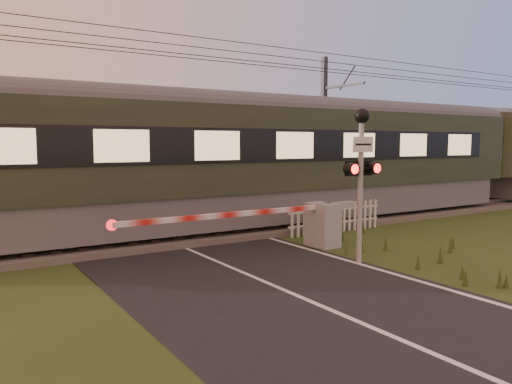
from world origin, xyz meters
TOP-DOWN VIEW (x-y plane):
  - ground at (0.00, 0.00)m, footprint 160.00×160.00m
  - road at (0.02, -0.23)m, footprint 6.00×140.00m
  - track_bed at (0.00, 6.50)m, footprint 140.00×3.40m
  - overhead_wires at (0.00, 6.50)m, footprint 120.00×0.62m
  - train at (15.31, 6.50)m, footprint 45.15×3.11m
  - boom_gate at (3.10, 3.14)m, footprint 7.14×0.94m
  - crossing_signal at (2.80, 1.05)m, footprint 0.94×0.37m
  - picket_fence at (5.20, 4.60)m, footprint 3.78×0.08m
  - catenary_mast at (8.16, 8.72)m, footprint 0.20×2.45m

SIDE VIEW (x-z plane):
  - ground at x=0.00m, z-range 0.00..0.00m
  - road at x=0.02m, z-range 0.00..0.03m
  - track_bed at x=0.00m, z-range -0.13..0.26m
  - picket_fence at x=5.20m, z-range 0.01..0.97m
  - boom_gate at x=3.10m, z-range 0.06..1.31m
  - train at x=15.31m, z-range 0.28..4.49m
  - crossing_signal at x=2.80m, z-range 0.70..4.40m
  - catenary_mast at x=8.16m, z-range 0.14..6.61m
  - overhead_wires at x=0.00m, z-range 5.41..6.04m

